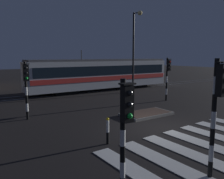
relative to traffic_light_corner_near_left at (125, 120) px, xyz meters
name	(u,v)px	position (x,y,z in m)	size (l,w,h in m)	color
ground_plane	(160,128)	(4.80, 3.48, -1.99)	(120.00, 120.00, 0.00)	black
rail_near	(67,95)	(4.80, 15.45, -1.97)	(80.00, 0.12, 0.03)	#59595E
rail_far	(61,93)	(4.80, 16.88, -1.97)	(80.00, 0.12, 0.03)	#59595E
crosswalk_zebra	(210,146)	(4.80, 0.73, -1.98)	(8.49, 4.68, 0.02)	silver
traffic_island	(147,114)	(5.95, 5.77, -1.90)	(3.07, 1.65, 0.18)	slate
traffic_light_corner_near_left	(125,120)	(0.00, 0.00, 0.00)	(0.36, 0.42, 3.02)	black
traffic_light_corner_far_right	(168,73)	(10.40, 8.31, 0.28)	(0.36, 0.42, 3.45)	black
traffic_light_kerb_mid_left	(218,101)	(2.64, -0.79, 0.33)	(0.36, 0.42, 3.51)	black
traffic_light_corner_far_left	(26,82)	(-0.33, 8.70, 0.16)	(0.36, 0.42, 3.25)	black
street_lamp_trackside_right	(135,43)	(10.98, 13.18, 2.87)	(0.44, 1.21, 7.74)	black
tram	(102,74)	(9.05, 16.16, -0.24)	(15.84, 2.58, 4.15)	silver
bollard_island_edge	(108,131)	(1.49, 3.17, -1.43)	(0.12, 0.12, 1.11)	black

